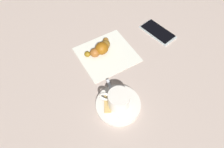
{
  "coord_description": "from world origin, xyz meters",
  "views": [
    {
      "loc": [
        0.37,
        -0.14,
        0.56
      ],
      "look_at": [
        0.02,
        -0.01,
        0.02
      ],
      "focal_mm": 32.68,
      "sensor_mm": 36.0,
      "label": 1
    }
  ],
  "objects_px": {
    "espresso_cup": "(118,100)",
    "teaspoon": "(116,104)",
    "cell_phone": "(158,32)",
    "sugar_packet": "(108,104)",
    "saucer": "(118,104)",
    "napkin": "(107,54)",
    "croissant": "(101,48)"
  },
  "relations": [
    {
      "from": "teaspoon",
      "to": "saucer",
      "type": "bearing_deg",
      "value": 85.28
    },
    {
      "from": "sugar_packet",
      "to": "espresso_cup",
      "type": "bearing_deg",
      "value": 90.45
    },
    {
      "from": "napkin",
      "to": "croissant",
      "type": "xyz_separation_m",
      "value": [
        -0.02,
        -0.02,
        0.02
      ]
    },
    {
      "from": "teaspoon",
      "to": "cell_phone",
      "type": "bearing_deg",
      "value": 131.21
    },
    {
      "from": "saucer",
      "to": "teaspoon",
      "type": "relative_size",
      "value": 1.0
    },
    {
      "from": "espresso_cup",
      "to": "teaspoon",
      "type": "bearing_deg",
      "value": -100.76
    },
    {
      "from": "espresso_cup",
      "to": "croissant",
      "type": "height_order",
      "value": "espresso_cup"
    },
    {
      "from": "napkin",
      "to": "cell_phone",
      "type": "distance_m",
      "value": 0.23
    },
    {
      "from": "espresso_cup",
      "to": "sugar_packet",
      "type": "relative_size",
      "value": 1.47
    },
    {
      "from": "croissant",
      "to": "cell_phone",
      "type": "xyz_separation_m",
      "value": [
        -0.02,
        0.24,
        -0.02
      ]
    },
    {
      "from": "napkin",
      "to": "croissant",
      "type": "height_order",
      "value": "croissant"
    },
    {
      "from": "croissant",
      "to": "sugar_packet",
      "type": "bearing_deg",
      "value": -13.74
    },
    {
      "from": "croissant",
      "to": "napkin",
      "type": "bearing_deg",
      "value": 43.95
    },
    {
      "from": "saucer",
      "to": "cell_phone",
      "type": "distance_m",
      "value": 0.35
    },
    {
      "from": "sugar_packet",
      "to": "cell_phone",
      "type": "xyz_separation_m",
      "value": [
        -0.23,
        0.29,
        -0.01
      ]
    },
    {
      "from": "espresso_cup",
      "to": "croissant",
      "type": "bearing_deg",
      "value": 174.15
    },
    {
      "from": "teaspoon",
      "to": "cell_phone",
      "type": "distance_m",
      "value": 0.36
    },
    {
      "from": "espresso_cup",
      "to": "cell_phone",
      "type": "bearing_deg",
      "value": 131.81
    },
    {
      "from": "saucer",
      "to": "espresso_cup",
      "type": "distance_m",
      "value": 0.03
    },
    {
      "from": "teaspoon",
      "to": "cell_phone",
      "type": "height_order",
      "value": "teaspoon"
    },
    {
      "from": "saucer",
      "to": "napkin",
      "type": "relative_size",
      "value": 0.71
    },
    {
      "from": "teaspoon",
      "to": "sugar_packet",
      "type": "relative_size",
      "value": 2.41
    },
    {
      "from": "saucer",
      "to": "napkin",
      "type": "height_order",
      "value": "saucer"
    },
    {
      "from": "teaspoon",
      "to": "napkin",
      "type": "xyz_separation_m",
      "value": [
        -0.2,
        0.04,
        -0.01
      ]
    },
    {
      "from": "cell_phone",
      "to": "sugar_packet",
      "type": "bearing_deg",
      "value": -52.29
    },
    {
      "from": "saucer",
      "to": "espresso_cup",
      "type": "bearing_deg",
      "value": -75.95
    },
    {
      "from": "espresso_cup",
      "to": "teaspoon",
      "type": "relative_size",
      "value": 0.61
    },
    {
      "from": "croissant",
      "to": "espresso_cup",
      "type": "bearing_deg",
      "value": -5.85
    },
    {
      "from": "teaspoon",
      "to": "espresso_cup",
      "type": "bearing_deg",
      "value": 79.24
    },
    {
      "from": "teaspoon",
      "to": "croissant",
      "type": "distance_m",
      "value": 0.22
    },
    {
      "from": "saucer",
      "to": "sugar_packet",
      "type": "bearing_deg",
      "value": -107.32
    },
    {
      "from": "espresso_cup",
      "to": "croissant",
      "type": "relative_size",
      "value": 0.74
    }
  ]
}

